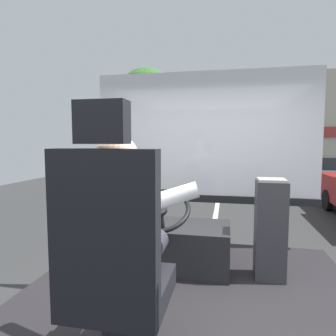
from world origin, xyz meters
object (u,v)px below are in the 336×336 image
at_px(steering_console, 169,244).
at_px(fare_box, 270,229).
at_px(driver_seat, 114,267).
at_px(parked_car_charcoal, 322,171).
at_px(bus_driver, 122,227).

height_order(steering_console, fare_box, fare_box).
distance_m(driver_seat, steering_console, 1.38).
bearing_deg(parked_car_charcoal, driver_seat, -110.38).
bearing_deg(fare_box, steering_console, 177.62).
bearing_deg(parked_car_charcoal, bus_driver, -110.57).
height_order(bus_driver, parked_car_charcoal, bus_driver).
bearing_deg(bus_driver, parked_car_charcoal, 69.43).
height_order(bus_driver, steering_console, bus_driver).
distance_m(driver_seat, parked_car_charcoal, 12.20).
distance_m(bus_driver, fare_box, 1.51).
xyz_separation_m(driver_seat, fare_box, (0.88, 1.30, -0.15)).
height_order(driver_seat, steering_console, driver_seat).
xyz_separation_m(bus_driver, fare_box, (0.88, 1.19, -0.31)).
relative_size(bus_driver, fare_box, 0.88).
xyz_separation_m(driver_seat, steering_console, (-0.00, 1.34, -0.36)).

